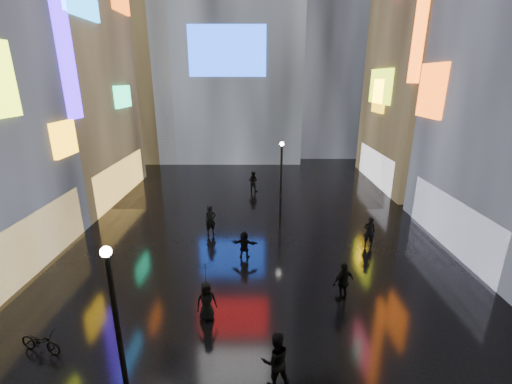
{
  "coord_description": "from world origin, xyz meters",
  "views": [
    {
      "loc": [
        0.02,
        -0.91,
        9.28
      ],
      "look_at": [
        0.0,
        12.0,
        5.0
      ],
      "focal_mm": 24.0,
      "sensor_mm": 36.0,
      "label": 1
    }
  ],
  "objects_px": {
    "lamp_near": "(116,320)",
    "bicycle": "(40,342)",
    "lamp_far": "(281,174)",
    "pedestrian_3": "(343,282)"
  },
  "relations": [
    {
      "from": "lamp_near",
      "to": "bicycle",
      "type": "height_order",
      "value": "lamp_near"
    },
    {
      "from": "lamp_far",
      "to": "pedestrian_3",
      "type": "distance_m",
      "value": 10.78
    },
    {
      "from": "lamp_near",
      "to": "lamp_far",
      "type": "relative_size",
      "value": 1.0
    },
    {
      "from": "bicycle",
      "to": "lamp_near",
      "type": "bearing_deg",
      "value": -102.29
    },
    {
      "from": "lamp_far",
      "to": "pedestrian_3",
      "type": "bearing_deg",
      "value": -78.9
    },
    {
      "from": "lamp_near",
      "to": "lamp_far",
      "type": "height_order",
      "value": "same"
    },
    {
      "from": "pedestrian_3",
      "to": "lamp_near",
      "type": "bearing_deg",
      "value": 7.33
    },
    {
      "from": "bicycle",
      "to": "pedestrian_3",
      "type": "bearing_deg",
      "value": -60.06
    },
    {
      "from": "lamp_near",
      "to": "pedestrian_3",
      "type": "distance_m",
      "value": 9.37
    },
    {
      "from": "lamp_far",
      "to": "pedestrian_3",
      "type": "relative_size",
      "value": 2.85
    }
  ]
}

